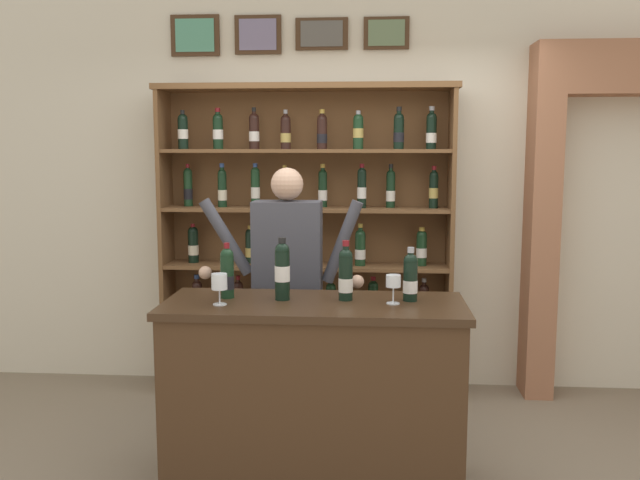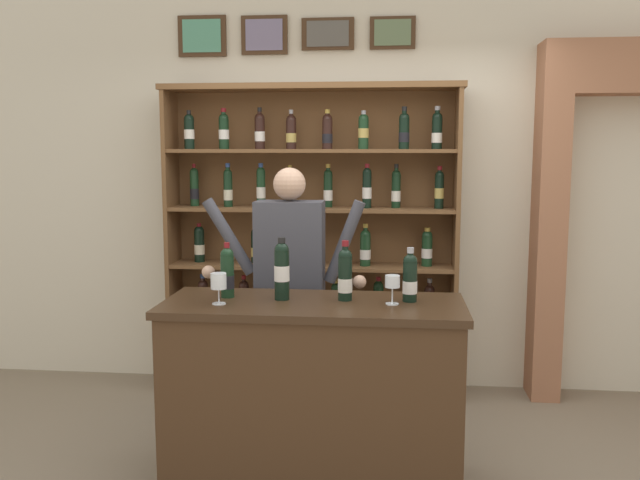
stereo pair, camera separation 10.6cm
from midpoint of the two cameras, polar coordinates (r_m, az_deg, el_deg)
back_wall at (r=5.11m, az=4.25°, el=4.83°), size 12.00×0.19×3.02m
wine_shelf at (r=4.89m, az=-0.07°, el=0.58°), size 2.10×0.34×2.20m
tasting_counter at (r=3.64m, az=0.29°, el=-12.78°), size 1.55×0.62×0.98m
shopkeeper at (r=4.11m, az=-1.80°, el=-2.81°), size 1.00×0.22×1.65m
tasting_bottle_riserva at (r=3.62m, az=-6.91°, el=-2.72°), size 0.07×0.07×0.29m
tasting_bottle_grappa at (r=3.53m, az=-2.35°, el=-2.45°), size 0.08×0.08×0.33m
tasting_bottle_rosso at (r=3.52m, az=2.98°, el=-2.87°), size 0.07×0.07×0.31m
tasting_bottle_super_tuscan at (r=3.53m, az=8.38°, el=-3.11°), size 0.07×0.07×0.28m
wine_glass_right at (r=3.47m, az=-7.59°, el=-3.57°), size 0.08×0.08×0.16m
wine_glass_center at (r=3.46m, az=6.95°, el=-3.57°), size 0.08×0.08×0.15m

